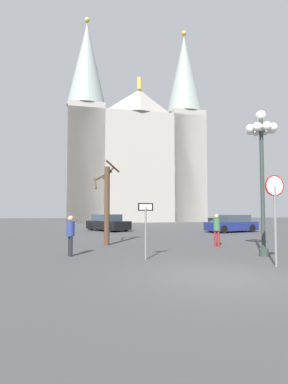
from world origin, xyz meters
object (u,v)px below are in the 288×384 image
street_lamp (262,148)px  parked_car_near_black (108,223)px  one_way_arrow_sign (146,223)px  bare_tree (107,202)px  parked_car_far_navy (232,224)px  cathedral (134,155)px  pedestrian_walking (217,227)px  stop_sign (275,203)px  pedestrian_standing (71,232)px

street_lamp → parked_car_near_black: street_lamp is taller
one_way_arrow_sign → bare_tree: 5.18m
one_way_arrow_sign → parked_car_far_navy: bearing=56.5°
cathedral → pedestrian_walking: size_ratio=18.81×
bare_tree → parked_car_far_navy: size_ratio=0.95×
parked_car_near_black → pedestrian_walking: pedestrian_walking is taller
parked_car_far_navy → pedestrian_walking: (-4.69, -9.55, 0.31)m
bare_tree → parked_car_near_black: bearing=90.0°
one_way_arrow_sign → parked_car_far_navy: one_way_arrow_sign is taller
one_way_arrow_sign → stop_sign: bearing=-24.9°
street_lamp → parked_car_near_black: bearing=112.1°
stop_sign → bare_tree: 8.76m
pedestrian_walking → pedestrian_standing: 7.33m
stop_sign → bare_tree: bare_tree is taller
pedestrian_walking → bare_tree: bearing=167.1°
cathedral → stop_sign: cathedral is taller
stop_sign → parked_car_near_black: bearing=107.3°
parked_car_near_black → pedestrian_standing: pedestrian_standing is taller
street_lamp → stop_sign: bearing=-108.4°
street_lamp → pedestrian_walking: size_ratio=3.64×
stop_sign → bare_tree: (-5.56, 6.77, 0.18)m
one_way_arrow_sign → pedestrian_standing: (-2.89, 1.19, -0.40)m
parked_car_far_navy → one_way_arrow_sign: bearing=-123.5°
cathedral → pedestrian_standing: cathedral is taller
cathedral → one_way_arrow_sign: 38.18m
parked_car_far_navy → parked_car_near_black: bearing=165.0°
street_lamp → pedestrian_walking: (-0.78, 3.24, -3.39)m
cathedral → parked_car_far_navy: bearing=-75.5°
pedestrian_walking → pedestrian_standing: pedestrian_walking is taller
parked_car_near_black → stop_sign: bearing=-72.7°
parked_car_near_black → pedestrian_standing: bearing=-95.4°
cathedral → pedestrian_walking: bearing=-87.4°
one_way_arrow_sign → pedestrian_walking: one_way_arrow_sign is taller
bare_tree → pedestrian_standing: bare_tree is taller
bare_tree → pedestrian_standing: size_ratio=2.73×
cathedral → parked_car_far_navy: size_ratio=6.61×
stop_sign → parked_car_near_black: (-5.55, 17.78, -1.39)m
one_way_arrow_sign → street_lamp: (4.81, 0.38, 2.99)m
cathedral → street_lamp: (2.27, -36.61, -6.14)m
cathedral → stop_sign: size_ratio=10.21×
bare_tree → parked_car_near_black: (0.00, 11.02, -1.57)m
bare_tree → pedestrian_standing: (-1.39, -3.70, -1.27)m
stop_sign → street_lamp: 3.32m
cathedral → one_way_arrow_sign: (-2.54, -36.98, -9.13)m
cathedral → one_way_arrow_sign: bearing=-93.9°
one_way_arrow_sign → parked_car_near_black: bearing=95.4°
stop_sign → bare_tree: size_ratio=0.68×
stop_sign → pedestrian_walking: 5.61m
cathedral → stop_sign: (1.52, -38.87, -8.45)m
parked_car_far_navy → pedestrian_walking: size_ratio=2.84×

